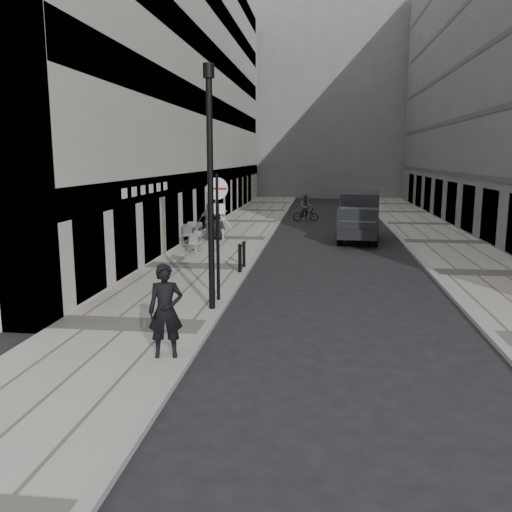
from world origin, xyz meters
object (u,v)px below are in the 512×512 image
Objects in this scene: sign_post at (218,220)px; panel_van at (360,214)px; cyclist at (306,211)px; walking_man at (166,311)px; lamppost at (210,177)px.

sign_post is 0.69× the size of panel_van.
cyclist is (-3.08, 8.46, -0.68)m from panel_van.
walking_man is at bearing -100.31° from panel_van.
cyclist is (1.94, 21.72, -1.80)m from sign_post.
panel_van is 2.94× the size of cyclist.
walking_man is at bearing -102.64° from cyclist.
panel_van is (5.02, 14.21, -2.41)m from lamppost.
lamppost is at bearing -84.53° from sign_post.
walking_man is 0.30× the size of lamppost.
lamppost reaches higher than walking_man.
cyclist is at bearing 90.36° from sign_post.
walking_man reaches higher than cyclist.
sign_post is 1.61m from lamppost.
cyclist is at bearing 85.10° from lamppost.
lamppost reaches higher than sign_post.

